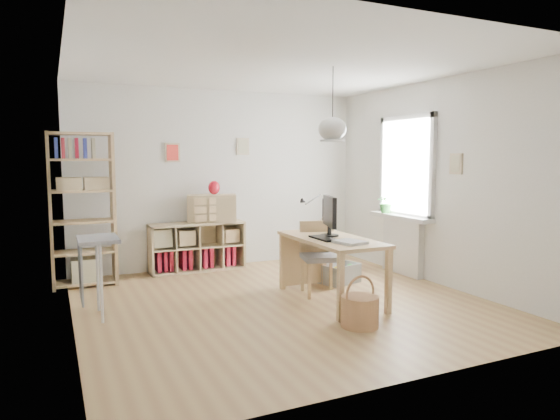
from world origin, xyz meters
name	(u,v)px	position (x,y,z in m)	size (l,w,h in m)	color
ground	(283,303)	(0.00, 0.00, 0.00)	(4.50, 4.50, 0.00)	tan
room_shell	(332,129)	(0.55, -0.15, 2.00)	(4.50, 4.50, 4.50)	silver
window_unit	(407,167)	(2.23, 0.60, 1.55)	(0.07, 1.16, 1.46)	white
radiator	(403,246)	(2.19, 0.60, 0.40)	(0.10, 0.80, 0.80)	silver
windowsill	(401,217)	(2.14, 0.60, 0.83)	(0.22, 1.20, 0.06)	silver
desk	(331,245)	(0.55, -0.15, 0.66)	(0.70, 1.50, 0.75)	#D8B77C
cube_shelf	(195,250)	(-0.47, 2.08, 0.30)	(1.40, 0.38, 0.72)	#CBB485
tall_bookshelf	(82,203)	(-2.04, 1.80, 1.09)	(0.80, 0.38, 2.00)	#D8B77C
side_table	(92,255)	(-2.04, 0.35, 0.67)	(0.40, 0.55, 0.85)	gray
chair	(319,253)	(0.59, 0.19, 0.51)	(0.53, 0.53, 0.89)	gray
wicker_basket	(360,310)	(0.35, -1.06, 0.17)	(0.38, 0.38, 0.52)	#AF7A4F
storage_chest	(337,269)	(1.08, 0.58, 0.17)	(0.65, 0.69, 0.54)	#AFAFAA
monitor	(330,214)	(0.58, -0.06, 1.02)	(0.22, 0.53, 0.48)	black
keyboard	(323,238)	(0.41, -0.22, 0.76)	(0.16, 0.42, 0.02)	black
task_lamp	(312,208)	(0.62, 0.47, 1.04)	(0.40, 0.15, 0.42)	black
yarn_ball	(318,226)	(0.67, 0.37, 0.82)	(0.13, 0.13, 0.13)	#500A19
paper_tray	(350,242)	(0.52, -0.59, 0.77)	(0.25, 0.32, 0.03)	silver
drawer_chest	(212,208)	(-0.22, 2.04, 0.92)	(0.72, 0.33, 0.41)	#CBB485
red_vase	(214,188)	(-0.18, 2.04, 1.23)	(0.17, 0.17, 0.21)	maroon
potted_plant	(386,202)	(2.12, 0.92, 1.01)	(0.28, 0.24, 0.31)	#2B712A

